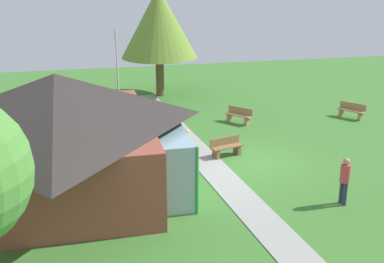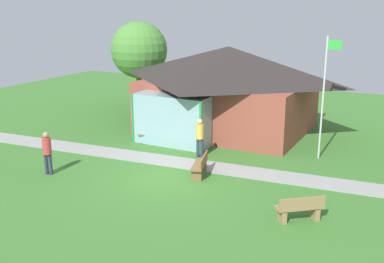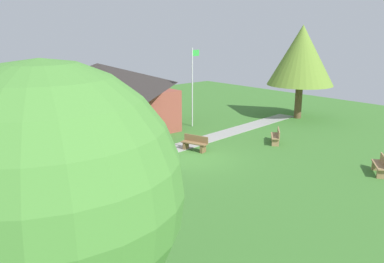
{
  "view_description": "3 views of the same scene",
  "coord_description": "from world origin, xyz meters",
  "px_view_note": "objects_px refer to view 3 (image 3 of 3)",
  "views": [
    {
      "loc": [
        -18.71,
        7.03,
        8.05
      ],
      "look_at": [
        0.55,
        2.59,
        1.39
      ],
      "focal_mm": 46.68,
      "sensor_mm": 36.0,
      "label": 1
    },
    {
      "loc": [
        8.54,
        -14.16,
        6.54
      ],
      "look_at": [
        -0.39,
        2.82,
        1.17
      ],
      "focal_mm": 42.88,
      "sensor_mm": 36.0,
      "label": 2
    },
    {
      "loc": [
        -13.07,
        -14.67,
        6.54
      ],
      "look_at": [
        0.84,
        1.05,
        1.09
      ],
      "focal_mm": 37.54,
      "sensor_mm": 36.0,
      "label": 3
    }
  ],
  "objects_px": {
    "patio_chair_porch_left": "(96,148)",
    "visitor_strolling_lawn": "(140,167)",
    "tree_lawn_corner": "(52,194)",
    "pavilion": "(100,97)",
    "tree_east_hedge": "(301,56)",
    "bench_front_right": "(381,166)",
    "bench_rear_near_path": "(195,144)",
    "flagpole": "(193,84)",
    "bench_mid_right": "(276,137)",
    "visitor_on_path": "(157,129)"
  },
  "relations": [
    {
      "from": "pavilion",
      "to": "bench_front_right",
      "type": "distance_m",
      "value": 16.34
    },
    {
      "from": "flagpole",
      "to": "pavilion",
      "type": "bearing_deg",
      "value": 156.06
    },
    {
      "from": "patio_chair_porch_left",
      "to": "tree_lawn_corner",
      "type": "xyz_separation_m",
      "value": [
        -7.12,
        -11.99,
        3.37
      ]
    },
    {
      "from": "pavilion",
      "to": "bench_rear_near_path",
      "type": "relative_size",
      "value": 5.85
    },
    {
      "from": "flagpole",
      "to": "tree_east_hedge",
      "type": "relative_size",
      "value": 0.78
    },
    {
      "from": "flagpole",
      "to": "bench_mid_right",
      "type": "height_order",
      "value": "flagpole"
    },
    {
      "from": "tree_lawn_corner",
      "to": "pavilion",
      "type": "bearing_deg",
      "value": 58.89
    },
    {
      "from": "bench_front_right",
      "to": "pavilion",
      "type": "bearing_deg",
      "value": 75.57
    },
    {
      "from": "flagpole",
      "to": "patio_chair_porch_left",
      "type": "bearing_deg",
      "value": -168.95
    },
    {
      "from": "visitor_strolling_lawn",
      "to": "tree_lawn_corner",
      "type": "xyz_separation_m",
      "value": [
        -6.22,
        -6.62,
        2.76
      ]
    },
    {
      "from": "pavilion",
      "to": "patio_chair_porch_left",
      "type": "bearing_deg",
      "value": -122.3
    },
    {
      "from": "pavilion",
      "to": "tree_lawn_corner",
      "type": "distance_m",
      "value": 18.82
    },
    {
      "from": "tree_east_hedge",
      "to": "visitor_strolling_lawn",
      "type": "bearing_deg",
      "value": -167.41
    },
    {
      "from": "bench_rear_near_path",
      "to": "patio_chair_porch_left",
      "type": "xyz_separation_m",
      "value": [
        -4.49,
        2.71,
        0.01
      ]
    },
    {
      "from": "bench_front_right",
      "to": "bench_rear_near_path",
      "type": "height_order",
      "value": "same"
    },
    {
      "from": "flagpole",
      "to": "bench_front_right",
      "type": "height_order",
      "value": "flagpole"
    },
    {
      "from": "bench_front_right",
      "to": "bench_rear_near_path",
      "type": "relative_size",
      "value": 0.94
    },
    {
      "from": "bench_rear_near_path",
      "to": "visitor_strolling_lawn",
      "type": "height_order",
      "value": "visitor_strolling_lawn"
    },
    {
      "from": "bench_mid_right",
      "to": "tree_east_hedge",
      "type": "xyz_separation_m",
      "value": [
        6.75,
        3.12,
        4.18
      ]
    },
    {
      "from": "flagpole",
      "to": "bench_rear_near_path",
      "type": "height_order",
      "value": "flagpole"
    },
    {
      "from": "patio_chair_porch_left",
      "to": "visitor_strolling_lawn",
      "type": "xyz_separation_m",
      "value": [
        -0.9,
        -5.37,
        0.61
      ]
    },
    {
      "from": "bench_rear_near_path",
      "to": "bench_front_right",
      "type": "bearing_deg",
      "value": -171.16
    },
    {
      "from": "visitor_on_path",
      "to": "patio_chair_porch_left",
      "type": "bearing_deg",
      "value": -29.85
    },
    {
      "from": "flagpole",
      "to": "bench_rear_near_path",
      "type": "bearing_deg",
      "value": -130.44
    },
    {
      "from": "bench_mid_right",
      "to": "bench_rear_near_path",
      "type": "relative_size",
      "value": 0.92
    },
    {
      "from": "patio_chair_porch_left",
      "to": "visitor_strolling_lawn",
      "type": "relative_size",
      "value": 0.49
    },
    {
      "from": "tree_east_hedge",
      "to": "visitor_on_path",
      "type": "bearing_deg",
      "value": 175.56
    },
    {
      "from": "visitor_strolling_lawn",
      "to": "bench_front_right",
      "type": "bearing_deg",
      "value": 132.57
    },
    {
      "from": "visitor_strolling_lawn",
      "to": "tree_lawn_corner",
      "type": "height_order",
      "value": "tree_lawn_corner"
    },
    {
      "from": "bench_rear_near_path",
      "to": "bench_mid_right",
      "type": "bearing_deg",
      "value": -131.13
    },
    {
      "from": "tree_east_hedge",
      "to": "bench_mid_right",
      "type": "bearing_deg",
      "value": -155.21
    },
    {
      "from": "bench_mid_right",
      "to": "patio_chair_porch_left",
      "type": "distance_m",
      "value": 10.17
    },
    {
      "from": "bench_mid_right",
      "to": "patio_chair_porch_left",
      "type": "relative_size",
      "value": 1.67
    },
    {
      "from": "bench_mid_right",
      "to": "tree_lawn_corner",
      "type": "distance_m",
      "value": 17.96
    },
    {
      "from": "pavilion",
      "to": "bench_front_right",
      "type": "height_order",
      "value": "pavilion"
    },
    {
      "from": "visitor_strolling_lawn",
      "to": "visitor_on_path",
      "type": "relative_size",
      "value": 1.0
    },
    {
      "from": "pavilion",
      "to": "visitor_strolling_lawn",
      "type": "height_order",
      "value": "pavilion"
    },
    {
      "from": "patio_chair_porch_left",
      "to": "visitor_strolling_lawn",
      "type": "distance_m",
      "value": 5.48
    },
    {
      "from": "bench_rear_near_path",
      "to": "tree_east_hedge",
      "type": "height_order",
      "value": "tree_east_hedge"
    },
    {
      "from": "bench_front_right",
      "to": "visitor_on_path",
      "type": "height_order",
      "value": "visitor_on_path"
    },
    {
      "from": "pavilion",
      "to": "flagpole",
      "type": "xyz_separation_m",
      "value": [
        5.58,
        -2.48,
        0.62
      ]
    },
    {
      "from": "visitor_strolling_lawn",
      "to": "visitor_on_path",
      "type": "distance_m",
      "value": 6.38
    },
    {
      "from": "bench_mid_right",
      "to": "tree_east_hedge",
      "type": "height_order",
      "value": "tree_east_hedge"
    },
    {
      "from": "bench_front_right",
      "to": "patio_chair_porch_left",
      "type": "xyz_separation_m",
      "value": [
        -8.43,
        11.06,
        0.01
      ]
    },
    {
      "from": "bench_mid_right",
      "to": "patio_chair_porch_left",
      "type": "height_order",
      "value": "patio_chair_porch_left"
    },
    {
      "from": "bench_mid_right",
      "to": "tree_lawn_corner",
      "type": "height_order",
      "value": "tree_lawn_corner"
    },
    {
      "from": "visitor_strolling_lawn",
      "to": "tree_east_hedge",
      "type": "bearing_deg",
      "value": 176.54
    },
    {
      "from": "bench_rear_near_path",
      "to": "tree_lawn_corner",
      "type": "relative_size",
      "value": 0.26
    },
    {
      "from": "bench_rear_near_path",
      "to": "pavilion",
      "type": "bearing_deg",
      "value": -0.68
    },
    {
      "from": "visitor_strolling_lawn",
      "to": "flagpole",
      "type": "bearing_deg",
      "value": -158.49
    }
  ]
}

